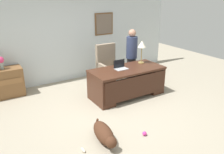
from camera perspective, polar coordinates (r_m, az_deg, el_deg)
The scene contains 11 objects.
ground_plane at distance 5.44m, azimuth 1.44°, elevation -8.42°, with size 12.00×12.00×0.00m, color #9E937F.
back_wall at distance 7.20m, azimuth -9.92°, elevation 9.93°, with size 7.00×0.16×2.70m.
desk at distance 6.06m, azimuth 3.81°, elevation -1.04°, with size 1.91×0.88×0.75m.
armchair at distance 6.79m, azimuth -0.90°, elevation 2.33°, with size 0.60×0.59×1.19m.
person_standing at distance 6.87m, azimuth 4.79°, elevation 5.12°, with size 0.32×0.32×1.60m.
dog_lying at distance 4.40m, azimuth -1.91°, elevation -13.71°, with size 0.41×0.91×0.30m.
laptop at distance 5.93m, azimuth 2.06°, elevation 2.55°, with size 0.32×0.22×0.22m.
desk_lamp at distance 6.35m, azimuth 7.30°, elevation 7.64°, with size 0.22×0.22×0.62m.
vase_with_flowers at distance 6.48m, azimuth -25.57°, elevation 3.41°, with size 0.17×0.17×0.32m.
dog_toy_ball at distance 4.65m, azimuth 7.95°, elevation -13.52°, with size 0.08×0.08×0.08m, color #D8338C.
dog_toy_bone at distance 4.27m, azimuth -7.05°, elevation -17.27°, with size 0.14×0.05×0.05m, color beige.
Camera 1 is at (-2.62, -3.99, 2.62)m, focal length 37.42 mm.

